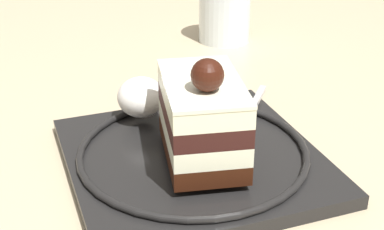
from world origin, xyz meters
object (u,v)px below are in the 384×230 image
Objects in this scene: whipped_cream_dollop at (146,96)px; dessert_plate at (192,156)px; cake_slice at (202,117)px; fork at (250,112)px; drink_glass_near at (224,15)px.

dessert_plate is at bearing -83.53° from whipped_cream_dollop.
whipped_cream_dollop is at bearing 95.50° from cake_slice.
whipped_cream_dollop reaches higher than fork.
dessert_plate is 2.95× the size of drink_glass_near.
cake_slice reaches higher than drink_glass_near.
cake_slice is at bearing -150.21° from fork.
dessert_plate is at bearing 91.11° from cake_slice.
drink_glass_near is (0.19, 0.28, -0.02)m from cake_slice.
dessert_plate is 5.35× the size of whipped_cream_dollop.
drink_glass_near reaches higher than fork.
drink_glass_near is (0.20, 0.19, -0.00)m from whipped_cream_dollop.
fork is at bearing -116.20° from drink_glass_near.
whipped_cream_dollop is (-0.01, 0.08, 0.03)m from dessert_plate.
cake_slice reaches higher than fork.
cake_slice is at bearing -88.89° from dessert_plate.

